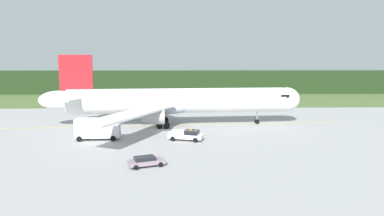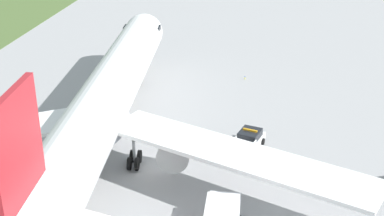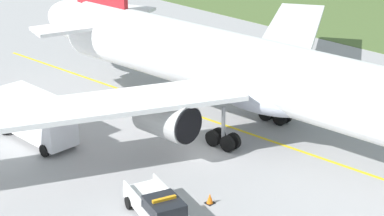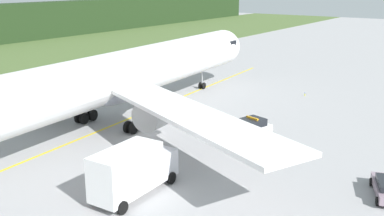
% 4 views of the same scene
% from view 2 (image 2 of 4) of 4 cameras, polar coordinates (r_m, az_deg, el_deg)
% --- Properties ---
extents(ground, '(320.00, 320.00, 0.00)m').
position_cam_2_polar(ground, '(49.69, -4.40, -6.37)').
color(ground, '#9A999B').
extents(taxiway_centerline_main, '(69.51, 5.87, 0.01)m').
position_cam_2_polar(taxiway_centerline_main, '(53.50, -8.95, -4.22)').
color(taxiway_centerline_main, yellow).
rests_on(taxiway_centerline_main, ground).
extents(airliner, '(52.97, 47.44, 14.25)m').
position_cam_2_polar(airliner, '(50.66, -9.50, 0.28)').
color(airliner, white).
rests_on(airliner, ground).
extents(ops_pickup_truck, '(6.02, 3.58, 1.94)m').
position_cam_2_polar(ops_pickup_truck, '(52.23, 5.89, -3.66)').
color(ops_pickup_truck, white).
rests_on(ops_pickup_truck, ground).
extents(apron_cone, '(0.54, 0.54, 0.68)m').
position_cam_2_polar(apron_cone, '(53.27, 2.00, -3.64)').
color(apron_cone, black).
rests_on(apron_cone, ground).
extents(taxiway_edge_light_east, '(0.12, 0.12, 0.46)m').
position_cam_2_polar(taxiway_edge_light_east, '(69.91, 5.68, 3.25)').
color(taxiway_edge_light_east, yellow).
rests_on(taxiway_edge_light_east, ground).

